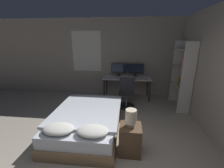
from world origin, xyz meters
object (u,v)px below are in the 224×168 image
Objects in this scene: desk at (127,80)px; monitor_right at (136,69)px; computer_mouse at (135,79)px; keyboard at (127,79)px; monitor_left at (119,69)px; office_chair at (126,95)px; bedside_lamp at (131,117)px; bed at (87,121)px; nightstand at (130,139)px; bookshelf at (183,73)px.

monitor_right is at bearing 38.55° from desk.
keyboard is at bearing 180.00° from computer_mouse.
office_chair is (0.30, -1.03, -0.60)m from monitor_left.
bedside_lamp is 2.44m from computer_mouse.
computer_mouse is at bearing -41.01° from desk.
bedside_lamp is at bearing -93.89° from computer_mouse.
bedside_lamp is 2.92m from monitor_right.
bed is at bearing -114.23° from keyboard.
bedside_lamp is 2.67m from desk.
computer_mouse is at bearing 86.11° from nightstand.
nightstand is 2.65m from bookshelf.
computer_mouse is (0.17, 2.44, 0.04)m from bedside_lamp.
computer_mouse is at bearing -93.50° from monitor_right.
nightstand is 7.75× the size of computer_mouse.
monitor_left is 0.60m from keyboard.
monitor_right reaches higher than office_chair.
office_chair reaches higher than computer_mouse.
nightstand is 2.70m from desk.
computer_mouse is 0.04× the size of bookshelf.
monitor_left is 0.76m from computer_mouse.
bookshelf reaches higher than monitor_left.
monitor_left reaches higher than bed.
monitor_right is 0.60m from keyboard.
bookshelf is at bearing -14.09° from keyboard.
bed is 2.52m from monitor_left.
bedside_lamp is 4.56× the size of computer_mouse.
monitor_right is 7.77× the size of computer_mouse.
keyboard is 1.68m from bookshelf.
computer_mouse is at bearing 0.00° from keyboard.
nightstand is 2.48m from keyboard.
keyboard is 5.02× the size of computer_mouse.
monitor_right is (0.19, 2.90, 0.72)m from nightstand.
nightstand is at bearing -126.36° from bookshelf.
computer_mouse is at bearing 65.00° from office_chair.
monitor_right is at bearing 86.17° from bedside_lamp.
monitor_right is 0.54× the size of office_chair.
monitor_right is at bearing 74.24° from office_chair.
nightstand is 0.46m from bedside_lamp.
bed reaches higher than nightstand.
bed is at bearing -111.85° from desk.
desk is 1.76m from bookshelf.
nightstand is 0.54× the size of office_chair.
office_chair is at bearing 57.21° from bed.
monitor_right is 0.28× the size of bookshelf.
bedside_lamp is 0.32× the size of office_chair.
bed is 3.63× the size of monitor_right.
computer_mouse is (0.56, -0.47, -0.23)m from monitor_left.
office_chair reaches higher than nightstand.
monitor_left is at bearing 155.39° from bookshelf.
bed is 2.25m from computer_mouse.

